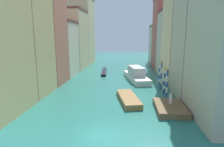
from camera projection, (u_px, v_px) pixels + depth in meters
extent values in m
plane|color=#28756B|center=(116.00, 79.00, 42.10)|extent=(154.00, 154.00, 0.00)
cube|color=#DBB77A|center=(22.00, 25.00, 29.10)|extent=(7.30, 7.10, 21.86)
cube|color=#C6705B|center=(44.00, 35.00, 36.60)|extent=(7.30, 7.17, 18.93)
cube|color=beige|center=(59.00, 50.00, 45.01)|extent=(7.30, 8.39, 12.30)
cube|color=brown|center=(58.00, 22.00, 43.78)|extent=(7.44, 8.55, 0.58)
cube|color=beige|center=(72.00, 41.00, 54.78)|extent=(7.30, 11.21, 16.21)
cube|color=brown|center=(71.00, 10.00, 53.18)|extent=(7.44, 11.43, 0.53)
cube|color=beige|center=(82.00, 32.00, 65.75)|extent=(7.30, 11.75, 21.59)
cube|color=#BCB299|center=(203.00, 25.00, 28.35)|extent=(7.30, 7.97, 21.84)
cube|color=beige|center=(184.00, 35.00, 37.98)|extent=(7.30, 10.11, 19.08)
cube|color=#BCB299|center=(173.00, 44.00, 47.24)|extent=(7.30, 7.71, 14.99)
cube|color=brown|center=(175.00, 11.00, 45.75)|extent=(7.44, 7.87, 0.62)
cube|color=#B25147|center=(166.00, 35.00, 56.06)|extent=(7.30, 10.04, 19.71)
cube|color=#BCB299|center=(160.00, 45.00, 66.36)|extent=(7.30, 8.73, 12.51)
cube|color=brown|center=(161.00, 26.00, 65.11)|extent=(7.44, 8.91, 0.59)
cube|color=brown|center=(170.00, 108.00, 24.09)|extent=(3.57, 5.87, 0.72)
cylinder|color=white|center=(171.00, 99.00, 24.54)|extent=(0.36, 0.36, 1.23)
sphere|color=tan|center=(171.00, 93.00, 24.39)|extent=(0.26, 0.26, 0.26)
cylinder|color=#1E479E|center=(166.00, 95.00, 28.86)|extent=(0.25, 0.25, 0.86)
cylinder|color=white|center=(167.00, 90.00, 28.69)|extent=(0.25, 0.25, 0.86)
cylinder|color=#1E479E|center=(167.00, 84.00, 28.53)|extent=(0.25, 0.25, 0.86)
cylinder|color=white|center=(167.00, 79.00, 28.36)|extent=(0.25, 0.25, 0.86)
cylinder|color=#1E479E|center=(168.00, 73.00, 28.20)|extent=(0.25, 0.25, 0.86)
sphere|color=gold|center=(168.00, 70.00, 28.10)|extent=(0.28, 0.28, 0.28)
cylinder|color=#1E479E|center=(164.00, 91.00, 31.59)|extent=(0.32, 0.32, 0.67)
cylinder|color=white|center=(164.00, 87.00, 31.46)|extent=(0.32, 0.32, 0.67)
cylinder|color=#1E479E|center=(164.00, 83.00, 31.34)|extent=(0.32, 0.32, 0.67)
cylinder|color=white|center=(165.00, 79.00, 31.21)|extent=(0.32, 0.32, 0.67)
cylinder|color=#1E479E|center=(165.00, 75.00, 31.08)|extent=(0.32, 0.32, 0.67)
cylinder|color=white|center=(165.00, 71.00, 30.96)|extent=(0.32, 0.32, 0.67)
sphere|color=gold|center=(165.00, 69.00, 30.87)|extent=(0.35, 0.35, 0.35)
cylinder|color=#1E479E|center=(161.00, 86.00, 33.95)|extent=(0.25, 0.25, 0.96)
cylinder|color=white|center=(161.00, 81.00, 33.77)|extent=(0.25, 0.25, 0.96)
cylinder|color=#1E479E|center=(161.00, 76.00, 33.59)|extent=(0.25, 0.25, 0.96)
cylinder|color=white|center=(161.00, 71.00, 33.41)|extent=(0.25, 0.25, 0.96)
cylinder|color=#1E479E|center=(162.00, 65.00, 33.22)|extent=(0.25, 0.25, 0.96)
sphere|color=gold|center=(162.00, 62.00, 33.11)|extent=(0.27, 0.27, 0.27)
cylinder|color=#1E479E|center=(159.00, 84.00, 36.47)|extent=(0.27, 0.27, 0.67)
cylinder|color=white|center=(159.00, 80.00, 36.35)|extent=(0.27, 0.27, 0.67)
cylinder|color=#1E479E|center=(159.00, 77.00, 36.22)|extent=(0.27, 0.27, 0.67)
cylinder|color=white|center=(159.00, 73.00, 36.09)|extent=(0.27, 0.27, 0.67)
cylinder|color=#1E479E|center=(160.00, 70.00, 35.96)|extent=(0.27, 0.27, 0.67)
cylinder|color=white|center=(160.00, 67.00, 35.84)|extent=(0.27, 0.27, 0.67)
sphere|color=gold|center=(160.00, 64.00, 35.75)|extent=(0.29, 0.29, 0.29)
cube|color=white|center=(136.00, 77.00, 41.01)|extent=(5.65, 12.27, 1.12)
cube|color=silver|center=(136.00, 71.00, 40.73)|extent=(3.68, 6.19, 1.79)
cube|color=black|center=(104.00, 72.00, 49.51)|extent=(2.13, 10.75, 0.55)
cube|color=olive|center=(128.00, 99.00, 27.60)|extent=(3.85, 7.83, 0.74)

